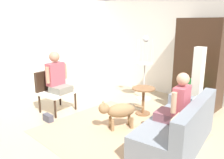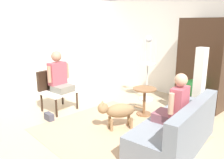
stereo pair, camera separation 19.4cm
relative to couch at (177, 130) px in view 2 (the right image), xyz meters
The scene contains 15 objects.
ground_plane 1.24m from the couch, 162.86° to the right, with size 6.94×6.94×0.00m, color tan.
back_wall 2.80m from the couch, 116.19° to the left, with size 6.39×0.12×2.59m, color silver.
left_wall 4.23m from the couch, behind, with size 0.12×5.88×2.59m, color silver.
area_rug 1.09m from the couch, 158.19° to the right, with size 2.54×2.27×0.01m, color tan.
couch is the anchor object (origin of this frame).
armchair 2.82m from the couch, 168.47° to the right, with size 0.70×0.77×0.90m.
person_on_couch 0.43m from the couch, 139.49° to the right, with size 0.52×0.51×0.80m.
person_on_armchair 2.71m from the couch, 168.31° to the right, with size 0.48×0.56×0.87m.
round_end_table 1.34m from the couch, 151.54° to the left, with size 0.49×0.49×0.59m.
dog 1.12m from the couch, 167.59° to the right, with size 0.50×0.77×0.56m.
bird_cage_stand 2.35m from the couch, 140.34° to the left, with size 0.41×0.41×1.61m.
potted_plant 1.54m from the couch, 109.71° to the left, with size 0.40×0.40×0.76m.
column_lamp 1.33m from the couch, 103.28° to the left, with size 0.20×0.20×1.47m.
armoire_cabinet 2.14m from the couch, 106.60° to the left, with size 1.01×0.56×2.02m, color #382316.
handbag 2.52m from the couch, 156.89° to the right, with size 0.24×0.11×0.14m, color #3F3F4C.
Camera 2 is at (2.83, -2.62, 1.93)m, focal length 36.40 mm.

